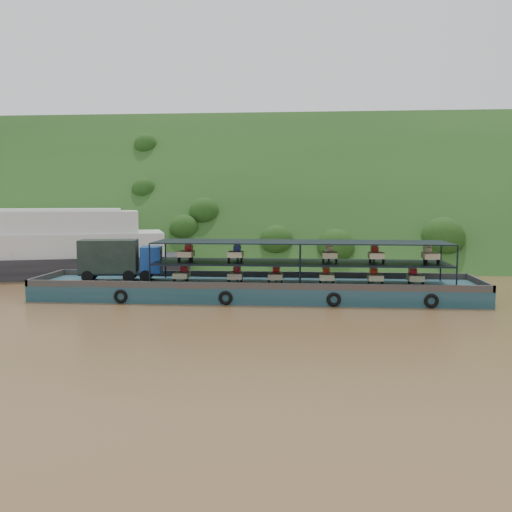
{
  "coord_description": "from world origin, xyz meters",
  "views": [
    {
      "loc": [
        1.92,
        -43.58,
        7.84
      ],
      "look_at": [
        -2.0,
        3.0,
        3.2
      ],
      "focal_mm": 40.0,
      "sensor_mm": 36.0,
      "label": 1
    }
  ],
  "objects": [
    {
      "name": "ground",
      "position": [
        0.0,
        0.0,
        0.0
      ],
      "size": [
        160.0,
        160.0,
        0.0
      ],
      "primitive_type": "plane",
      "color": "brown",
      "rests_on": "ground"
    },
    {
      "name": "passenger_ferry",
      "position": [
        -27.14,
        12.21,
        2.99
      ],
      "size": [
        35.04,
        18.83,
        6.9
      ],
      "rotation": [
        0.0,
        0.0,
        0.32
      ],
      "color": "black",
      "rests_on": "ground"
    },
    {
      "name": "hillside",
      "position": [
        0.0,
        36.0,
        0.0
      ],
      "size": [
        140.0,
        39.6,
        39.6
      ],
      "primitive_type": "cube",
      "rotation": [
        0.79,
        0.0,
        0.0
      ],
      "color": "#1A3412",
      "rests_on": "ground"
    },
    {
      "name": "cargo_barge",
      "position": [
        -2.73,
        1.5,
        1.13
      ],
      "size": [
        35.0,
        7.18,
        4.56
      ],
      "color": "#123B3F",
      "rests_on": "ground"
    }
  ]
}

